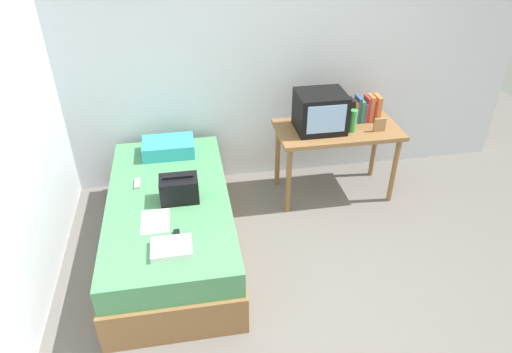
% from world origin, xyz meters
% --- Properties ---
extents(ground_plane, '(8.00, 8.00, 0.00)m').
position_xyz_m(ground_plane, '(0.00, 0.00, 0.00)').
color(ground_plane, slate).
extents(wall_back, '(5.20, 0.10, 2.60)m').
position_xyz_m(wall_back, '(0.00, 2.00, 1.30)').
color(wall_back, silver).
rests_on(wall_back, ground).
extents(bed, '(1.00, 2.00, 0.54)m').
position_xyz_m(bed, '(-1.02, 0.88, 0.27)').
color(bed, olive).
rests_on(bed, ground).
extents(desk, '(1.16, 0.60, 0.73)m').
position_xyz_m(desk, '(0.59, 1.46, 0.64)').
color(desk, olive).
rests_on(desk, ground).
extents(tv, '(0.44, 0.39, 0.36)m').
position_xyz_m(tv, '(0.40, 1.47, 0.91)').
color(tv, black).
rests_on(tv, desk).
extents(water_bottle, '(0.07, 0.07, 0.21)m').
position_xyz_m(water_bottle, '(0.69, 1.38, 0.83)').
color(water_bottle, green).
rests_on(water_bottle, desk).
extents(book_row, '(0.30, 0.16, 0.25)m').
position_xyz_m(book_row, '(0.88, 1.58, 0.84)').
color(book_row, black).
rests_on(book_row, desk).
extents(picture_frame, '(0.11, 0.02, 0.13)m').
position_xyz_m(picture_frame, '(0.94, 1.33, 0.79)').
color(picture_frame, '#9E754C').
rests_on(picture_frame, desk).
extents(pillow, '(0.47, 0.32, 0.13)m').
position_xyz_m(pillow, '(-1.00, 1.58, 0.61)').
color(pillow, '#33A8B7').
rests_on(pillow, bed).
extents(handbag, '(0.30, 0.20, 0.23)m').
position_xyz_m(handbag, '(-0.92, 0.82, 0.64)').
color(handbag, black).
rests_on(handbag, bed).
extents(magazine, '(0.21, 0.29, 0.01)m').
position_xyz_m(magazine, '(-1.12, 0.56, 0.55)').
color(magazine, white).
rests_on(magazine, bed).
extents(remote_dark, '(0.04, 0.16, 0.02)m').
position_xyz_m(remote_dark, '(-0.96, 0.35, 0.55)').
color(remote_dark, black).
rests_on(remote_dark, bed).
extents(remote_silver, '(0.04, 0.14, 0.02)m').
position_xyz_m(remote_silver, '(-1.27, 1.10, 0.55)').
color(remote_silver, '#B7B7BC').
rests_on(remote_silver, bed).
extents(folded_towel, '(0.28, 0.22, 0.05)m').
position_xyz_m(folded_towel, '(-1.00, 0.22, 0.57)').
color(folded_towel, white).
rests_on(folded_towel, bed).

